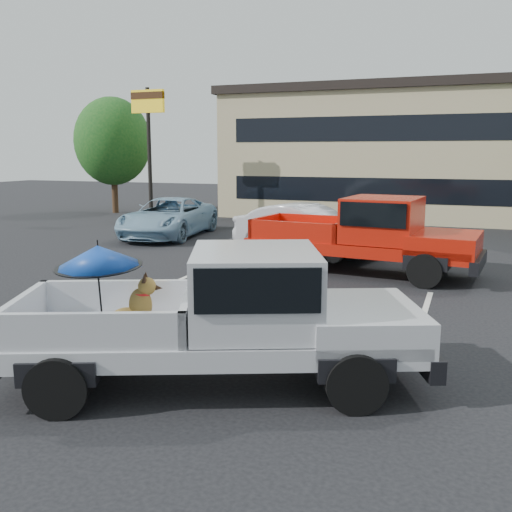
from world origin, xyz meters
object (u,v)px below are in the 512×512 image
object	(u,v)px
motel_sign	(148,119)
silver_pickup	(237,310)
tree_left	(113,141)
blue_suv	(168,217)
red_pickup	(375,232)
silver_sedan	(307,230)

from	to	relation	value
motel_sign	silver_pickup	world-z (taller)	motel_sign
tree_left	blue_suv	size ratio (longest dim) A/B	1.14
red_pickup	motel_sign	bearing A→B (deg)	151.03
blue_suv	red_pickup	bearing A→B (deg)	-32.54
blue_suv	motel_sign	bearing A→B (deg)	122.16
tree_left	silver_sedan	bearing A→B (deg)	-33.68
silver_pickup	blue_suv	xyz separation A→B (m)	(-7.84, 12.09, -0.32)
motel_sign	silver_sedan	xyz separation A→B (m)	(9.01, -5.67, -3.87)
motel_sign	silver_pickup	size ratio (longest dim) A/B	1.00
tree_left	silver_sedan	size ratio (longest dim) A/B	1.27
silver_pickup	silver_sedan	bearing A→B (deg)	77.70
silver_pickup	silver_sedan	size ratio (longest dim) A/B	1.27
tree_left	red_pickup	world-z (taller)	tree_left
red_pickup	silver_sedan	world-z (taller)	red_pickup
silver_pickup	motel_sign	bearing A→B (deg)	101.74
motel_sign	tree_left	bearing A→B (deg)	143.13
silver_sedan	blue_suv	world-z (taller)	silver_sedan
motel_sign	blue_suv	size ratio (longest dim) A/B	1.14
blue_suv	tree_left	bearing A→B (deg)	129.53
motel_sign	red_pickup	size ratio (longest dim) A/B	0.95
red_pickup	blue_suv	distance (m)	9.39
tree_left	silver_sedan	xyz separation A→B (m)	(13.01, -8.67, -2.95)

